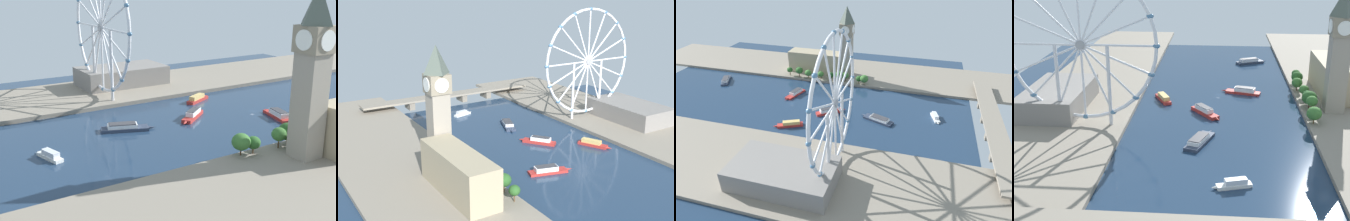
{
  "view_description": "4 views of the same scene",
  "coord_description": "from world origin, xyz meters",
  "views": [
    {
      "loc": [
        -229.33,
        214.9,
        93.07
      ],
      "look_at": [
        -6.88,
        78.01,
        14.57
      ],
      "focal_mm": 46.34,
      "sensor_mm": 36.0,
      "label": 1
    },
    {
      "loc": [
        -204.75,
        -242.32,
        136.17
      ],
      "look_at": [
        -1.37,
        83.95,
        21.8
      ],
      "focal_mm": 48.05,
      "sensor_mm": 36.0,
      "label": 2
    },
    {
      "loc": [
        263.51,
        136.31,
        155.24
      ],
      "look_at": [
        13.04,
        64.86,
        7.9
      ],
      "focal_mm": 31.45,
      "sensor_mm": 36.0,
      "label": 3
    },
    {
      "loc": [
        0.03,
        372.61,
        122.12
      ],
      "look_at": [
        24.02,
        76.78,
        13.21
      ],
      "focal_mm": 49.99,
      "sensor_mm": 36.0,
      "label": 4
    }
  ],
  "objects": [
    {
      "name": "ground_plane",
      "position": [
        0.0,
        0.0,
        0.0
      ],
      "size": [
        384.4,
        384.4,
        0.0
      ],
      "primitive_type": "plane",
      "color": "#1E334C"
    },
    {
      "name": "riverbank_left",
      "position": [
        -107.2,
        0.0,
        1.5
      ],
      "size": [
        90.0,
        520.0,
        3.0
      ],
      "primitive_type": "cube",
      "color": "gray",
      "rests_on": "ground_plane"
    },
    {
      "name": "riverbank_right",
      "position": [
        107.2,
        0.0,
        1.5
      ],
      "size": [
        90.0,
        520.0,
        3.0
      ],
      "primitive_type": "cube",
      "color": "gray",
      "rests_on": "ground_plane"
    },
    {
      "name": "clock_tower",
      "position": [
        -84.71,
        40.73,
        49.53
      ],
      "size": [
        16.51,
        16.51,
        89.47
      ],
      "color": "gray",
      "rests_on": "riverbank_left"
    },
    {
      "name": "parliament_block",
      "position": [
        -91.38,
        -3.58,
        16.78
      ],
      "size": [
        22.0,
        72.62,
        27.57
      ],
      "primitive_type": "cube",
      "color": "tan",
      "rests_on": "riverbank_left"
    },
    {
      "name": "tree_row_embankment",
      "position": [
        -67.27,
        24.79,
        10.63
      ],
      "size": [
        13.03,
        110.17,
        13.22
      ],
      "color": "#513823",
      "rests_on": "riverbank_left"
    },
    {
      "name": "ferris_wheel",
      "position": [
        89.8,
        80.15,
        57.28
      ],
      "size": [
        104.27,
        3.2,
        106.22
      ],
      "color": "silver",
      "rests_on": "riverbank_right"
    },
    {
      "name": "riverside_hall",
      "position": [
        119.28,
        49.49,
        11.05
      ],
      "size": [
        42.34,
        76.45,
        16.09
      ],
      "primitive_type": "cube",
      "color": "gray",
      "rests_on": "riverbank_right"
    },
    {
      "name": "river_bridge",
      "position": [
        -0.0,
        207.13,
        7.38
      ],
      "size": [
        196.4,
        17.93,
        9.87
      ],
      "color": "gray",
      "rests_on": "ground_plane"
    },
    {
      "name": "tour_boat_0",
      "position": [
        -9.63,
        155.25,
        2.04
      ],
      "size": [
        22.18,
        10.07,
        4.94
      ],
      "rotation": [
        0.0,
        0.0,
        0.28
      ],
      "color": "white",
      "rests_on": "ground_plane"
    },
    {
      "name": "tour_boat_2",
      "position": [
        10.86,
        100.09,
        2.05
      ],
      "size": [
        19.29,
        35.66,
        5.01
      ],
      "rotation": [
        0.0,
        0.0,
        4.36
      ],
      "color": "#2D384C",
      "rests_on": "ground_plane"
    },
    {
      "name": "tour_boat_3",
      "position": [
        -21.16,
        -4.62,
        2.32
      ],
      "size": [
        33.67,
        15.17,
        5.71
      ],
      "rotation": [
        0.0,
        0.0,
        6.02
      ],
      "color": "#B22D28",
      "rests_on": "ground_plane"
    },
    {
      "name": "tour_boat_4",
      "position": [
        43.92,
        18.77,
        2.29
      ],
      "size": [
        15.98,
        28.1,
        5.48
      ],
      "rotation": [
        0.0,
        0.0,
        5.15
      ],
      "color": "#B22D28",
      "rests_on": "ground_plane"
    },
    {
      "name": "tour_boat_5",
      "position": [
        9.27,
        47.68,
        2.46
      ],
      "size": [
        23.06,
        29.18,
        6.08
      ],
      "rotation": [
        0.0,
        0.0,
        2.2
      ],
      "color": "#B22D28",
      "rests_on": "ground_plane"
    }
  ]
}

